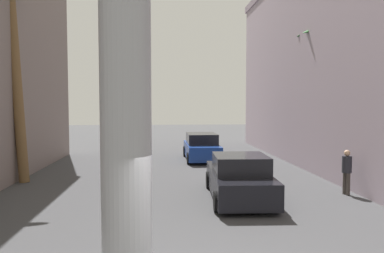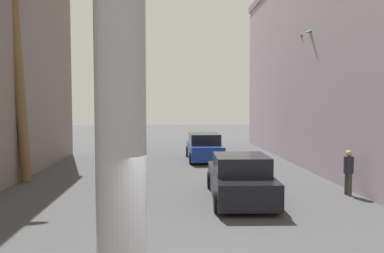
% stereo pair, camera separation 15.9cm
% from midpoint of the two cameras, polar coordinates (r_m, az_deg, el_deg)
% --- Properties ---
extents(ground_plane, '(89.71, 89.71, 0.00)m').
position_cam_midpoint_polar(ground_plane, '(15.46, -0.63, -8.77)').
color(ground_plane, '#424244').
extents(car_lead, '(2.18, 4.77, 1.56)m').
position_cam_midpoint_polar(car_lead, '(13.07, 7.63, -7.91)').
color(car_lead, black).
rests_on(car_lead, ground).
extents(car_far, '(1.98, 4.43, 1.56)m').
position_cam_midpoint_polar(car_far, '(21.98, 2.07, -3.20)').
color(car_far, black).
rests_on(car_far, ground).
extents(palm_tree_mid_left, '(2.93, 2.88, 8.83)m').
position_cam_midpoint_polar(palm_tree_mid_left, '(17.18, -24.81, 9.79)').
color(palm_tree_mid_left, brown).
rests_on(palm_tree_mid_left, ground).
extents(palm_tree_mid_right, '(2.42, 2.39, 7.17)m').
position_cam_midpoint_polar(palm_tree_mid_right, '(19.68, 19.47, 5.93)').
color(palm_tree_mid_right, brown).
rests_on(palm_tree_mid_right, ground).
extents(pedestrian_mid_right, '(0.38, 0.38, 1.62)m').
position_cam_midpoint_polar(pedestrian_mid_right, '(14.59, 23.04, -6.00)').
color(pedestrian_mid_right, '#3F3833').
rests_on(pedestrian_mid_right, ground).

